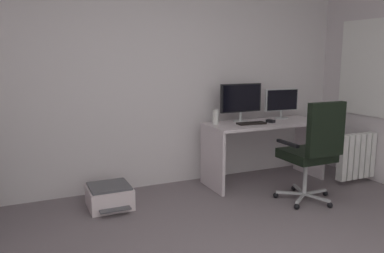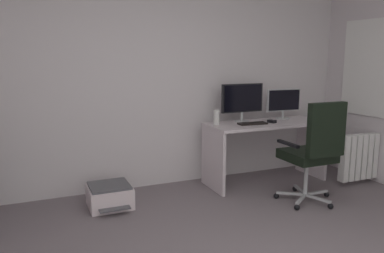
% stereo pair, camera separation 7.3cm
% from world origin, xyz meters
% --- Properties ---
extents(wall_back, '(5.35, 0.10, 2.78)m').
position_xyz_m(wall_back, '(0.00, 2.51, 1.39)').
color(wall_back, silver).
rests_on(wall_back, ground).
extents(window_pane, '(0.01, 1.14, 1.10)m').
position_xyz_m(window_pane, '(2.67, 1.53, 1.39)').
color(window_pane, white).
extents(window_frame, '(0.02, 1.22, 1.18)m').
position_xyz_m(window_frame, '(2.66, 1.53, 1.39)').
color(window_frame, white).
extents(desk, '(1.46, 0.58, 0.75)m').
position_xyz_m(desk, '(1.40, 2.05, 0.55)').
color(desk, silver).
rests_on(desk, ground).
extents(monitor_main, '(0.56, 0.18, 0.46)m').
position_xyz_m(monitor_main, '(1.14, 2.20, 1.02)').
color(monitor_main, '#B2B5B7').
rests_on(monitor_main, desk).
extents(monitor_secondary, '(0.47, 0.18, 0.38)m').
position_xyz_m(monitor_secondary, '(1.75, 2.20, 0.97)').
color(monitor_secondary, '#B2B5B7').
rests_on(monitor_secondary, desk).
extents(keyboard, '(0.35, 0.15, 0.02)m').
position_xyz_m(keyboard, '(1.16, 1.99, 0.76)').
color(keyboard, black).
rests_on(keyboard, desk).
extents(computer_mouse, '(0.08, 0.11, 0.03)m').
position_xyz_m(computer_mouse, '(1.44, 1.99, 0.77)').
color(computer_mouse, black).
rests_on(computer_mouse, desk).
extents(desktop_speaker, '(0.07, 0.07, 0.17)m').
position_xyz_m(desktop_speaker, '(0.77, 2.15, 0.83)').
color(desktop_speaker, silver).
rests_on(desktop_speaker, desk).
extents(office_chair, '(0.60, 0.63, 1.09)m').
position_xyz_m(office_chair, '(1.43, 1.22, 0.60)').
color(office_chair, '#B7BABC').
rests_on(office_chair, ground).
extents(printer, '(0.43, 0.50, 0.24)m').
position_xyz_m(printer, '(-0.53, 1.99, 0.12)').
color(printer, silver).
rests_on(printer, ground).
extents(radiator, '(0.91, 0.10, 0.56)m').
position_xyz_m(radiator, '(2.57, 1.53, 0.34)').
color(radiator, white).
rests_on(radiator, ground).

